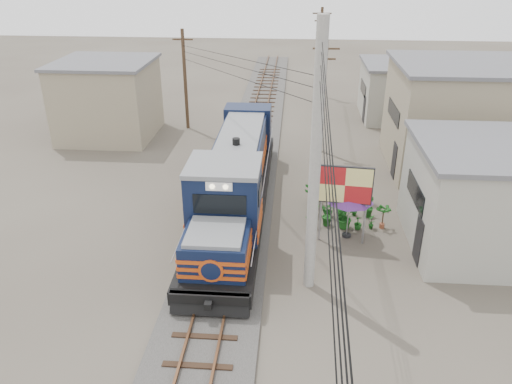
# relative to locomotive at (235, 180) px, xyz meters

# --- Properties ---
(ground) EXTENTS (120.00, 120.00, 0.00)m
(ground) POSITION_rel_locomotive_xyz_m (0.00, -5.24, -1.75)
(ground) COLOR #473F35
(ground) RESTS_ON ground
(ballast) EXTENTS (3.60, 70.00, 0.16)m
(ballast) POSITION_rel_locomotive_xyz_m (0.00, 4.76, -1.67)
(ballast) COLOR #595651
(ballast) RESTS_ON ground
(track) EXTENTS (1.15, 70.00, 0.12)m
(track) POSITION_rel_locomotive_xyz_m (0.00, 4.76, -1.49)
(track) COLOR #51331E
(track) RESTS_ON ground
(locomotive) EXTENTS (2.98, 16.21, 4.02)m
(locomotive) POSITION_rel_locomotive_xyz_m (0.00, 0.00, 0.00)
(locomotive) COLOR black
(locomotive) RESTS_ON ground
(utility_pole_main) EXTENTS (0.40, 0.40, 10.00)m
(utility_pole_main) POSITION_rel_locomotive_xyz_m (3.50, -5.74, 3.25)
(utility_pole_main) COLOR #9E9B93
(utility_pole_main) RESTS_ON ground
(wooden_pole_mid) EXTENTS (1.60, 0.24, 7.00)m
(wooden_pole_mid) POSITION_rel_locomotive_xyz_m (4.50, 8.76, 1.93)
(wooden_pole_mid) COLOR #4C3826
(wooden_pole_mid) RESTS_ON ground
(wooden_pole_far) EXTENTS (1.60, 0.24, 7.50)m
(wooden_pole_far) POSITION_rel_locomotive_xyz_m (4.80, 22.76, 2.18)
(wooden_pole_far) COLOR #4C3826
(wooden_pole_far) RESTS_ON ground
(wooden_pole_left) EXTENTS (1.60, 0.24, 7.00)m
(wooden_pole_left) POSITION_rel_locomotive_xyz_m (-5.00, 12.76, 1.93)
(wooden_pole_left) COLOR #4C3826
(wooden_pole_left) RESTS_ON ground
(power_lines) EXTENTS (9.65, 19.00, 3.30)m
(power_lines) POSITION_rel_locomotive_xyz_m (-0.14, 3.26, 5.81)
(power_lines) COLOR black
(power_lines) RESTS_ON ground
(shophouse_front) EXTENTS (7.35, 6.30, 4.70)m
(shophouse_front) POSITION_rel_locomotive_xyz_m (11.50, -2.24, 0.61)
(shophouse_front) COLOR #98978A
(shophouse_front) RESTS_ON ground
(shophouse_mid) EXTENTS (8.40, 7.35, 6.20)m
(shophouse_mid) POSITION_rel_locomotive_xyz_m (12.50, 6.76, 1.36)
(shophouse_mid) COLOR gray
(shophouse_mid) RESTS_ON ground
(shophouse_back) EXTENTS (6.30, 6.30, 4.20)m
(shophouse_back) POSITION_rel_locomotive_xyz_m (11.00, 16.76, 0.36)
(shophouse_back) COLOR #98978A
(shophouse_back) RESTS_ON ground
(shophouse_left) EXTENTS (6.30, 6.30, 5.20)m
(shophouse_left) POSITION_rel_locomotive_xyz_m (-10.00, 10.76, 0.86)
(shophouse_left) COLOR gray
(shophouse_left) RESTS_ON ground
(billboard) EXTENTS (2.35, 0.36, 3.64)m
(billboard) POSITION_rel_locomotive_xyz_m (4.97, -2.41, 0.94)
(billboard) COLOR #99999E
(billboard) RESTS_ON ground
(market_umbrella) EXTENTS (2.50, 2.50, 2.32)m
(market_umbrella) POSITION_rel_locomotive_xyz_m (5.28, -1.93, 0.29)
(market_umbrella) COLOR black
(market_umbrella) RESTS_ON ground
(vendor) EXTENTS (0.69, 0.64, 1.57)m
(vendor) POSITION_rel_locomotive_xyz_m (6.62, 1.46, -0.96)
(vendor) COLOR black
(vendor) RESTS_ON ground
(plant_nursery) EXTENTS (3.48, 3.27, 1.14)m
(plant_nursery) POSITION_rel_locomotive_xyz_m (4.75, -0.23, -1.24)
(plant_nursery) COLOR #175117
(plant_nursery) RESTS_ON ground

